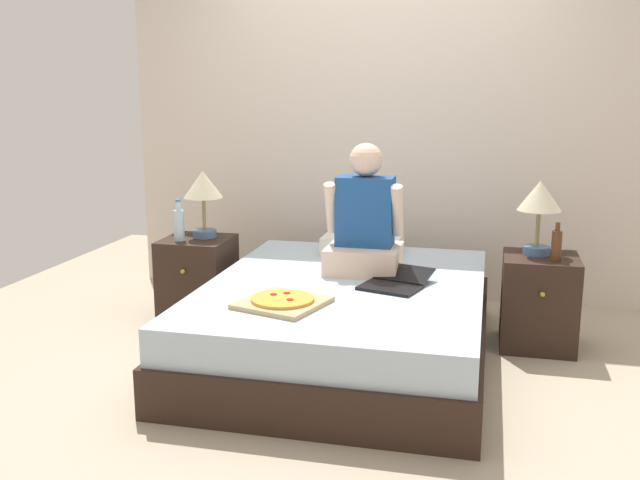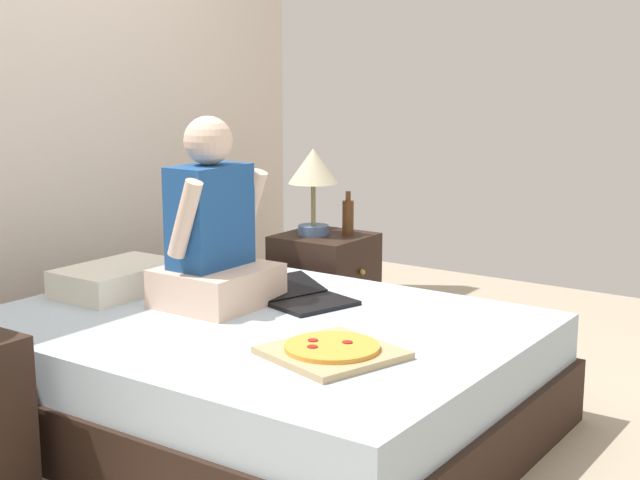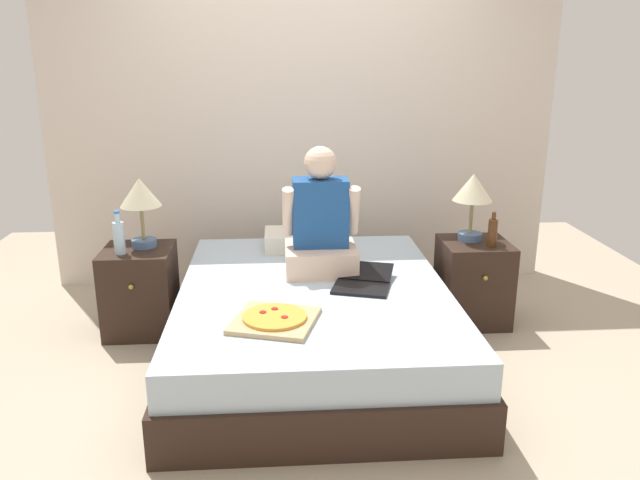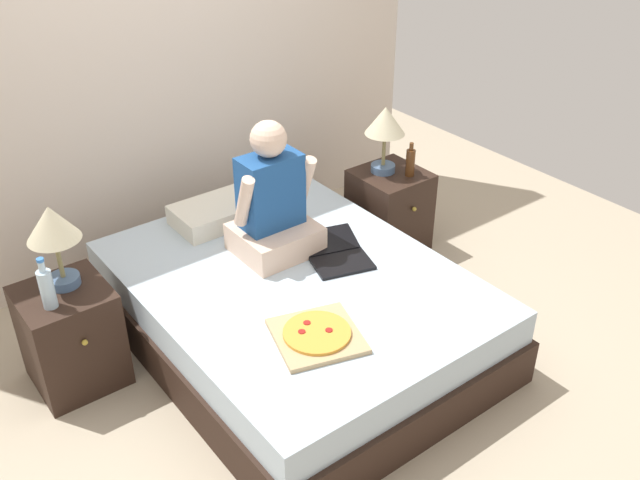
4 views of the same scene
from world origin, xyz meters
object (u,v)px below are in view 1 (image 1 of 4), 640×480
lamp_on_left_nightstand (203,189)px  nightstand_right (539,302)px  pizza_box (282,302)px  bed (345,321)px  person_seated (365,225)px  water_bottle (179,224)px  lamp_on_right_nightstand (540,201)px  beer_bottle (556,245)px  laptop (394,283)px  nightstand_left (198,279)px

lamp_on_left_nightstand → nightstand_right: 2.26m
nightstand_right → pizza_box: size_ratio=1.13×
bed → person_seated: bearing=78.3°
water_bottle → nightstand_right: water_bottle is taller
lamp_on_right_nightstand → pizza_box: lamp_on_right_nightstand is taller
bed → lamp_on_left_nightstand: lamp_on_left_nightstand is taller
nightstand_right → pizza_box: nightstand_right is taller
beer_bottle → laptop: (-0.89, -0.37, -0.19)m
nightstand_left → lamp_on_left_nightstand: lamp_on_left_nightstand is taller
nightstand_left → laptop: (1.40, -0.47, 0.19)m
lamp_on_left_nightstand → nightstand_right: (2.18, -0.05, -0.61)m
beer_bottle → laptop: beer_bottle is taller
bed → person_seated: 0.60m
nightstand_left → lamp_on_right_nightstand: lamp_on_right_nightstand is taller
lamp_on_left_nightstand → pizza_box: 1.37m
beer_bottle → lamp_on_left_nightstand: bearing=176.2°
beer_bottle → bed: bearing=-163.3°
nightstand_left → pizza_box: (0.88, -0.95, 0.19)m
nightstand_right → beer_bottle: (0.07, -0.10, 0.38)m
nightstand_right → lamp_on_right_nightstand: 0.61m
lamp_on_right_nightstand → person_seated: bearing=-168.1°
nightstand_left → lamp_on_right_nightstand: 2.27m
bed → beer_bottle: 1.31m
lamp_on_left_nightstand → beer_bottle: lamp_on_left_nightstand is taller
bed → laptop: bearing=-2.4°
person_seated → pizza_box: bearing=-110.2°
nightstand_right → laptop: (-0.82, -0.47, 0.19)m
lamp_on_left_nightstand → beer_bottle: (2.25, -0.15, -0.23)m
bed → laptop: 0.38m
water_bottle → nightstand_right: 2.33m
person_seated → pizza_box: 0.88m
water_bottle → pizza_box: water_bottle is taller
lamp_on_left_nightstand → nightstand_right: size_ratio=0.80×
lamp_on_left_nightstand → nightstand_right: lamp_on_left_nightstand is taller
bed → lamp_on_left_nightstand: bearing=154.8°
lamp_on_left_nightstand → beer_bottle: size_ratio=1.96×
nightstand_left → lamp_on_left_nightstand: size_ratio=1.26×
lamp_on_right_nightstand → beer_bottle: 0.29m
nightstand_left → laptop: 1.49m
nightstand_right → lamp_on_right_nightstand: size_ratio=1.26×
nightstand_left → pizza_box: bearing=-47.3°
nightstand_left → pizza_box: nightstand_left is taller
water_bottle → pizza_box: bearing=-42.0°
water_bottle → lamp_on_right_nightstand: lamp_on_right_nightstand is taller
bed → nightstand_left: (-1.11, 0.45, 0.06)m
person_seated → laptop: (0.23, -0.30, -0.27)m
beer_bottle → nightstand_left: bearing=177.5°
pizza_box → laptop: bearing=43.3°
person_seated → laptop: person_seated is taller
beer_bottle → pizza_box: bearing=-148.8°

